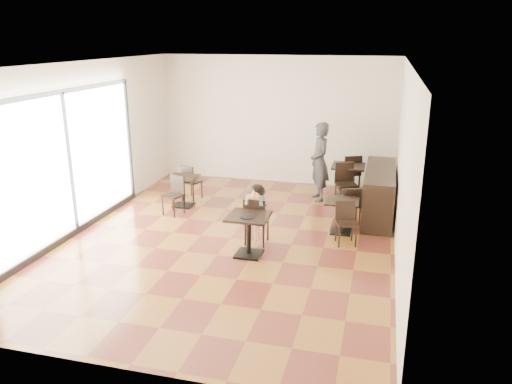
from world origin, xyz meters
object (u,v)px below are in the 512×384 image
(child, at_px, (257,214))
(cafe_table_back, at_px, (348,182))
(chair_mid_b, at_px, (346,224))
(chair_back_b, at_px, (346,185))
(child_table, at_px, (249,235))
(cafe_table_mid, at_px, (342,216))
(child_chair, at_px, (257,220))
(chair_back_a, at_px, (350,173))
(chair_left_b, at_px, (173,196))
(chair_left_a, at_px, (192,182))
(chair_mid_a, at_px, (351,205))
(adult_patron, at_px, (320,162))
(cafe_table_left, at_px, (183,191))

(child, xyz_separation_m, cafe_table_back, (1.39, 3.13, -0.17))
(chair_mid_b, distance_m, chair_back_b, 2.23)
(child_table, xyz_separation_m, cafe_table_mid, (1.46, 1.46, -0.04))
(child_table, xyz_separation_m, cafe_table_back, (1.39, 3.68, 0.02))
(child_chair, relative_size, chair_back_a, 0.94)
(child_table, height_order, child_chair, child_chair)
(chair_left_b, bearing_deg, chair_left_a, 107.66)
(cafe_table_mid, relative_size, chair_back_a, 0.69)
(chair_left_a, bearing_deg, chair_left_b, 107.66)
(chair_mid_a, xyz_separation_m, chair_left_b, (-3.70, -0.40, 0.01))
(child, distance_m, chair_back_a, 3.85)
(child_table, relative_size, chair_left_a, 0.90)
(child_table, height_order, cafe_table_back, cafe_table_back)
(child_table, relative_size, cafe_table_mid, 1.12)
(chair_back_b, bearing_deg, child_table, -137.97)
(adult_patron, relative_size, cafe_table_back, 2.29)
(child_chair, bearing_deg, chair_left_b, -26.73)
(chair_left_a, bearing_deg, chair_mid_b, 171.66)
(cafe_table_mid, xyz_separation_m, chair_mid_b, (0.13, -0.55, 0.07))
(adult_patron, xyz_separation_m, cafe_table_left, (-2.86, -1.22, -0.56))
(cafe_table_back, height_order, chair_back_b, chair_back_b)
(chair_back_a, bearing_deg, chair_mid_b, 69.46)
(child_table, xyz_separation_m, chair_back_a, (1.40, 4.14, 0.10))
(child_table, xyz_separation_m, adult_patron, (0.75, 3.38, 0.53))
(chair_left_a, distance_m, chair_back_b, 3.54)
(cafe_table_left, height_order, chair_mid_b, chair_mid_b)
(chair_back_a, bearing_deg, child, 44.81)
(cafe_table_left, distance_m, chair_left_b, 0.55)
(cafe_table_mid, height_order, chair_mid_b, chair_mid_b)
(chair_back_a, bearing_deg, chair_left_b, 11.86)
(child_chair, xyz_separation_m, chair_back_a, (1.40, 3.59, 0.03))
(chair_left_a, relative_size, chair_back_a, 0.86)
(cafe_table_left, height_order, chair_left_a, chair_left_a)
(child, bearing_deg, chair_left_b, 153.27)
(chair_left_a, distance_m, chair_back_a, 3.79)
(child, bearing_deg, child_table, -90.00)
(child_table, distance_m, chair_mid_b, 1.83)
(chair_mid_a, bearing_deg, cafe_table_back, -100.62)
(cafe_table_left, relative_size, cafe_table_back, 0.86)
(child_chair, bearing_deg, cafe_table_mid, -148.02)
(child_table, distance_m, chair_left_a, 3.44)
(chair_mid_b, xyz_separation_m, chair_left_b, (-3.70, 0.70, 0.01))
(child_chair, height_order, cafe_table_mid, child_chair)
(cafe_table_back, relative_size, chair_back_b, 0.83)
(chair_left_a, distance_m, chair_left_b, 1.10)
(child_table, height_order, child, child)
(cafe_table_mid, bearing_deg, chair_back_b, 91.81)
(child, xyz_separation_m, chair_mid_b, (1.59, 0.36, -0.16))
(child_chair, xyz_separation_m, chair_left_a, (-2.11, 2.16, -0.04))
(child_chair, relative_size, adult_patron, 0.49)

